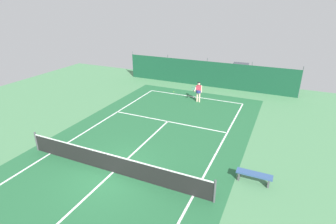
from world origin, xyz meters
The scene contains 8 objects.
ground_plane centered at (0.00, 0.00, 0.00)m, with size 36.00×36.00×0.00m, color #4C8456.
court_surface centered at (0.00, 0.00, 0.00)m, with size 11.02×26.60×0.01m.
tennis_net centered at (0.00, 0.00, 0.51)m, with size 10.12×0.10×1.10m.
back_fence centered at (0.00, 15.79, 0.67)m, with size 16.30×0.98×2.70m.
tennis_player centered at (0.67, 10.91, 0.96)m, with size 0.72×0.75×1.64m.
tennis_ball_near_player centered at (-2.10, 12.32, 0.03)m, with size 0.07×0.07×0.07m, color #CCDB33.
parked_car centered at (2.52, 18.63, 0.84)m, with size 2.19×4.29×1.68m.
courtside_bench centered at (6.31, 2.02, 0.37)m, with size 1.60×0.40×0.49m.
Camera 1 is at (6.90, -8.76, 7.77)m, focal length 28.64 mm.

